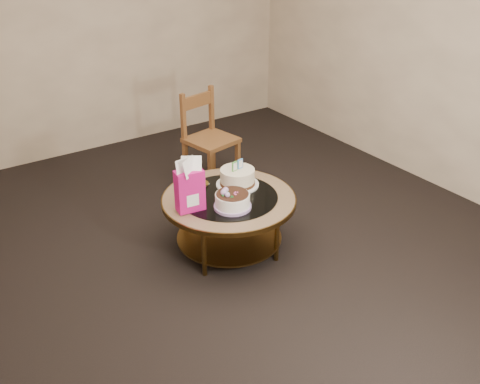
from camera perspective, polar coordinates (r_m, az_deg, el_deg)
ground at (r=4.26m, az=-1.14°, el=-5.87°), size 5.00×5.00×0.00m
room_walls at (r=3.63m, az=-1.38°, el=14.72°), size 4.52×5.02×2.61m
coffee_table at (r=4.06m, az=-1.19°, el=-1.45°), size 1.02×1.02×0.46m
decorated_cake at (r=3.85m, az=-0.83°, el=-0.99°), size 0.27×0.27×0.16m
cream_cake at (r=4.16m, az=-0.27°, el=1.55°), size 0.33×0.33×0.21m
gift_bag at (r=3.78m, az=-5.41°, el=0.74°), size 0.21×0.17×0.40m
pillar_candle at (r=4.19m, az=-4.12°, el=1.07°), size 0.12×0.12×0.08m
dining_chair at (r=5.08m, az=-3.40°, el=5.77°), size 0.49×0.49×0.90m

